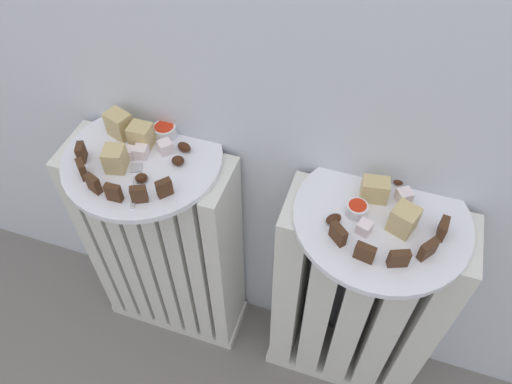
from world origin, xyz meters
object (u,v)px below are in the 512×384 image
Objects in this scene: radiator_left at (166,251)px; plate_right at (382,218)px; radiator_right at (354,305)px; jam_bowl_right at (357,209)px; plate_left at (143,159)px; fork at (135,181)px; jam_bowl_left at (165,131)px.

radiator_left is 2.00× the size of plate_right.
jam_bowl_right reaches higher than radiator_right.
plate_left is 0.41m from jam_bowl_right.
jam_bowl_right reaches higher than fork.
plate_left is 0.45m from plate_right.
plate_left is at bearing 178.83° from jam_bowl_right.
plate_right is 0.05m from jam_bowl_right.
fork is at bearing -73.96° from radiator_left.
radiator_left is at bearing 178.83° from jam_bowl_right.
plate_right is 0.44m from jam_bowl_left.
plate_right is at bearing 63.43° from radiator_right.
radiator_left is at bearing -180.00° from plate_right.
jam_bowl_right is at bearing -169.28° from plate_right.
plate_left is at bearing -104.85° from jam_bowl_left.
plate_right is 8.23× the size of jam_bowl_right.
jam_bowl_right is (0.41, -0.01, 0.02)m from plate_left.
radiator_left is 0.31m from plate_left.
fork reaches higher than radiator_left.
radiator_right is 0.55m from plate_left.
radiator_right is 2.00× the size of plate_left.
plate_right is 2.92× the size of fork.
jam_bowl_left reaches higher than radiator_left.
radiator_left is at bearing -63.43° from plate_left.
radiator_right is 13.59× the size of jam_bowl_left.
plate_left is 2.92× the size of fork.
jam_bowl_right is 0.35× the size of fork.
jam_bowl_left is at bearing 169.24° from jam_bowl_right.
plate_left and plate_right have the same top height.
plate_right reaches higher than radiator_right.
jam_bowl_left reaches higher than jam_bowl_right.
plate_left is 0.07m from jam_bowl_left.
radiator_left is at bearing -104.85° from jam_bowl_left.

